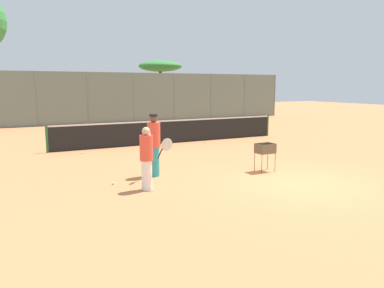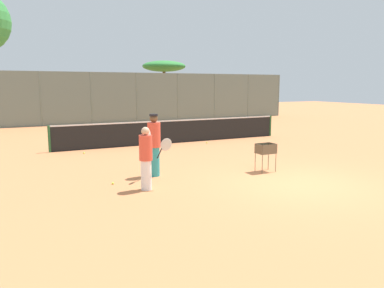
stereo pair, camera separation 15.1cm
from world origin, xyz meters
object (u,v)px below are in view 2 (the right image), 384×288
player_white_outfit (146,158)px  parked_car (140,109)px  ball_cart (266,151)px  player_red_cap (154,144)px  tennis_net (175,131)px

player_white_outfit → parked_car: player_white_outfit is taller
ball_cart → player_red_cap: bearing=163.4°
tennis_net → parked_car: 14.45m
player_white_outfit → ball_cart: 4.00m
player_red_cap → ball_cart: player_red_cap is taller
player_red_cap → parked_car: player_red_cap is taller
tennis_net → ball_cart: (0.12, -6.56, 0.09)m
tennis_net → parked_car: bearing=77.6°
tennis_net → parked_car: size_ratio=2.63×
ball_cart → player_white_outfit: bearing=-175.6°
player_red_cap → ball_cart: bearing=107.3°
tennis_net → parked_car: (3.11, 14.11, 0.10)m
ball_cart → parked_car: size_ratio=0.21×
player_white_outfit → ball_cart: bearing=16.6°
player_white_outfit → player_red_cap: player_red_cap is taller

